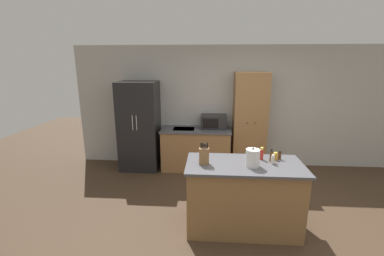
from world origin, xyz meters
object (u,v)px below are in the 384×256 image
object	(u,v)px
spice_bottle_pale_salt	(271,156)
kettle	(253,158)
spice_bottle_tall_dark	(273,160)
pantry_cabinet	(249,122)
spice_bottle_amber_oil	(262,154)
refrigerator	(140,126)
microwave	(214,122)
spice_bottle_green_herb	(280,155)
spice_bottle_short_red	(275,156)
knife_block	(204,156)

from	to	relation	value
spice_bottle_pale_salt	kettle	distance (m)	0.34
spice_bottle_tall_dark	pantry_cabinet	bearing A→B (deg)	90.08
spice_bottle_amber_oil	spice_bottle_pale_salt	xyz separation A→B (m)	(0.11, -0.07, 0.00)
spice_bottle_pale_salt	refrigerator	bearing A→B (deg)	140.73
microwave	spice_bottle_green_herb	xyz separation A→B (m)	(0.88, -1.94, -0.02)
pantry_cabinet	spice_bottle_green_herb	bearing A→B (deg)	-85.92
spice_bottle_green_herb	spice_bottle_short_red	bearing A→B (deg)	-161.40
knife_block	spice_bottle_pale_salt	bearing A→B (deg)	10.10
spice_bottle_pale_salt	spice_bottle_short_red	bearing A→B (deg)	40.22
spice_bottle_tall_dark	spice_bottle_amber_oil	bearing A→B (deg)	125.89
spice_bottle_tall_dark	spice_bottle_pale_salt	xyz separation A→B (m)	(-0.00, 0.09, 0.02)
spice_bottle_amber_oil	spice_bottle_pale_salt	distance (m)	0.13
microwave	spice_bottle_tall_dark	world-z (taller)	microwave
pantry_cabinet	knife_block	xyz separation A→B (m)	(-0.90, -2.14, 0.03)
microwave	kettle	world-z (taller)	kettle
knife_block	spice_bottle_short_red	bearing A→B (deg)	12.82
spice_bottle_amber_oil	spice_bottle_green_herb	xyz separation A→B (m)	(0.25, 0.01, -0.02)
spice_bottle_tall_dark	spice_bottle_pale_salt	distance (m)	0.10
refrigerator	spice_bottle_green_herb	size ratio (longest dim) A/B	15.41
microwave	spice_bottle_amber_oil	size ratio (longest dim) A/B	3.10
microwave	spice_bottle_amber_oil	bearing A→B (deg)	-72.04
spice_bottle_tall_dark	spice_bottle_short_red	size ratio (longest dim) A/B	1.19
spice_bottle_tall_dark	spice_bottle_pale_salt	world-z (taller)	spice_bottle_pale_salt
kettle	refrigerator	bearing A→B (deg)	134.43
pantry_cabinet	kettle	world-z (taller)	pantry_cabinet
knife_block	spice_bottle_green_herb	bearing A→B (deg)	13.18
refrigerator	spice_bottle_pale_salt	xyz separation A→B (m)	(2.32, -1.90, 0.09)
knife_block	spice_bottle_tall_dark	world-z (taller)	knife_block
knife_block	refrigerator	bearing A→B (deg)	124.66
spice_bottle_amber_oil	spice_bottle_pale_salt	world-z (taller)	spice_bottle_pale_salt
spice_bottle_tall_dark	kettle	world-z (taller)	kettle
spice_bottle_short_red	spice_bottle_amber_oil	world-z (taller)	spice_bottle_amber_oil
knife_block	pantry_cabinet	bearing A→B (deg)	67.32
refrigerator	spice_bottle_amber_oil	xyz separation A→B (m)	(2.20, -1.83, 0.09)
refrigerator	spice_bottle_green_herb	distance (m)	3.05
spice_bottle_pale_salt	spice_bottle_green_herb	bearing A→B (deg)	31.35
pantry_cabinet	kettle	xyz separation A→B (m)	(-0.28, -2.17, 0.03)
microwave	spice_bottle_short_red	size ratio (longest dim) A/B	5.02
pantry_cabinet	spice_bottle_pale_salt	bearing A→B (deg)	-89.95
microwave	spice_bottle_short_red	world-z (taller)	microwave
kettle	spice_bottle_short_red	bearing A→B (deg)	35.25
microwave	spice_bottle_pale_salt	world-z (taller)	microwave
pantry_cabinet	spice_bottle_tall_dark	size ratio (longest dim) A/B	16.37
spice_bottle_pale_salt	knife_block	bearing A→B (deg)	-169.90
knife_block	spice_bottle_pale_salt	size ratio (longest dim) A/B	1.68
pantry_cabinet	spice_bottle_pale_salt	size ratio (longest dim) A/B	11.69
spice_bottle_tall_dark	refrigerator	bearing A→B (deg)	139.39
spice_bottle_amber_oil	spice_bottle_green_herb	world-z (taller)	spice_bottle_amber_oil
spice_bottle_short_red	spice_bottle_green_herb	distance (m)	0.07
refrigerator	spice_bottle_short_red	xyz separation A→B (m)	(2.39, -1.84, 0.06)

